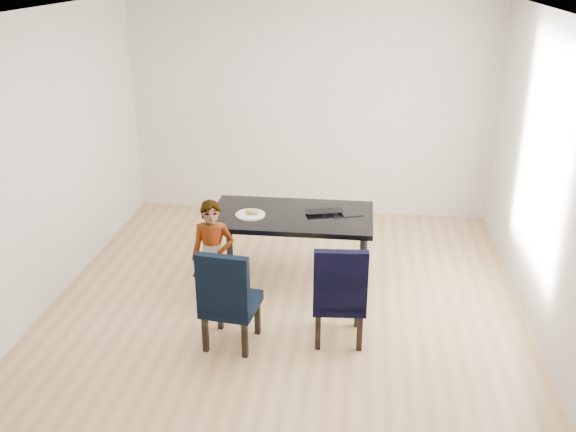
# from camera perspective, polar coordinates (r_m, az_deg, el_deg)

# --- Properties ---
(floor) EXTENTS (4.50, 5.00, 0.01)m
(floor) POSITION_cam_1_polar(r_m,az_deg,el_deg) (6.22, -0.22, -8.01)
(floor) COLOR tan
(floor) RESTS_ON ground
(ceiling) EXTENTS (4.50, 5.00, 0.01)m
(ceiling) POSITION_cam_1_polar(r_m,az_deg,el_deg) (5.39, -0.27, 17.75)
(ceiling) COLOR white
(ceiling) RESTS_ON wall_back
(wall_back) EXTENTS (4.50, 0.01, 2.70)m
(wall_back) POSITION_cam_1_polar(r_m,az_deg,el_deg) (8.06, 1.98, 9.47)
(wall_back) COLOR silver
(wall_back) RESTS_ON ground
(wall_front) EXTENTS (4.50, 0.01, 2.70)m
(wall_front) POSITION_cam_1_polar(r_m,az_deg,el_deg) (3.40, -5.52, -9.32)
(wall_front) COLOR silver
(wall_front) RESTS_ON ground
(wall_left) EXTENTS (0.01, 5.00, 2.70)m
(wall_left) POSITION_cam_1_polar(r_m,az_deg,el_deg) (6.33, -21.01, 4.44)
(wall_left) COLOR silver
(wall_left) RESTS_ON ground
(wall_right) EXTENTS (0.01, 5.00, 2.70)m
(wall_right) POSITION_cam_1_polar(r_m,az_deg,el_deg) (5.84, 22.32, 2.81)
(wall_right) COLOR white
(wall_right) RESTS_ON ground
(dining_table) EXTENTS (1.60, 0.90, 0.75)m
(dining_table) POSITION_cam_1_polar(r_m,az_deg,el_deg) (6.48, 0.32, -2.90)
(dining_table) COLOR black
(dining_table) RESTS_ON floor
(chair_left) EXTENTS (0.49, 0.51, 0.92)m
(chair_left) POSITION_cam_1_polar(r_m,az_deg,el_deg) (5.47, -5.09, -7.06)
(chair_left) COLOR black
(chair_left) RESTS_ON floor
(chair_right) EXTENTS (0.48, 0.49, 0.92)m
(chair_right) POSITION_cam_1_polar(r_m,az_deg,el_deg) (5.53, 4.57, -6.64)
(chair_right) COLOR black
(chair_right) RESTS_ON floor
(child) EXTENTS (0.42, 0.30, 1.09)m
(child) POSITION_cam_1_polar(r_m,az_deg,el_deg) (5.93, -6.68, -3.69)
(child) COLOR #EF4914
(child) RESTS_ON floor
(plate) EXTENTS (0.33, 0.33, 0.02)m
(plate) POSITION_cam_1_polar(r_m,az_deg,el_deg) (6.30, -3.37, 0.12)
(plate) COLOR silver
(plate) RESTS_ON dining_table
(sandwich) EXTENTS (0.15, 0.11, 0.06)m
(sandwich) POSITION_cam_1_polar(r_m,az_deg,el_deg) (6.28, -3.26, 0.41)
(sandwich) COLOR #AA863D
(sandwich) RESTS_ON plate
(laptop) EXTENTS (0.42, 0.33, 0.03)m
(laptop) POSITION_cam_1_polar(r_m,az_deg,el_deg) (6.40, 3.17, 0.55)
(laptop) COLOR black
(laptop) RESTS_ON dining_table
(cable_tangle) EXTENTS (0.20, 0.20, 0.01)m
(cable_tangle) POSITION_cam_1_polar(r_m,az_deg,el_deg) (6.27, 3.86, -0.07)
(cable_tangle) COLOR black
(cable_tangle) RESTS_ON dining_table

